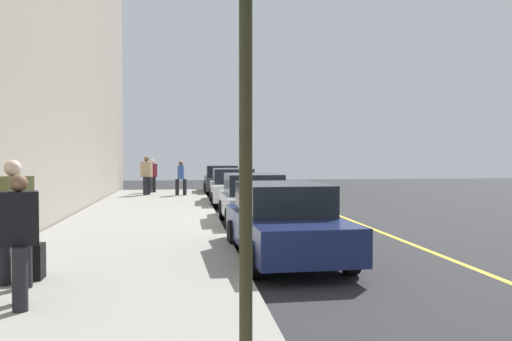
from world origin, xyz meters
name	(u,v)px	position (x,y,z in m)	size (l,w,h in m)	color
ground_plane	(253,224)	(0.00, 0.00, 0.00)	(56.00, 56.00, 0.00)	#28282B
sidewalk	(142,223)	(0.00, -3.30, 0.07)	(28.00, 4.60, 0.15)	gray
lane_stripe_centre	(354,222)	(0.00, 3.20, 0.00)	(28.00, 0.14, 0.01)	gold
parked_car_charcoal	(222,180)	(-12.46, -0.07, 0.76)	(4.42, 1.97, 1.51)	black
parked_car_white	(233,187)	(-6.11, -0.04, 0.76)	(4.59, 1.98, 1.51)	black
parked_car_silver	(254,199)	(0.21, 0.00, 0.76)	(4.14, 1.91, 1.51)	black
parked_car_navy	(284,222)	(5.54, -0.08, 0.76)	(4.57, 2.03, 1.51)	black
pedestrian_burgundy_coat	(152,175)	(-11.78, -3.71, 1.06)	(0.51, 0.54, 1.71)	black
pedestrian_olive_coat	(13,219)	(7.69, -4.52, 1.14)	(0.59, 0.56, 1.86)	black
pedestrian_tan_coat	(147,174)	(-10.14, -3.87, 1.14)	(0.60, 0.57, 1.86)	black
pedestrian_blue_coat	(181,177)	(-9.71, -2.22, 1.02)	(0.46, 0.54, 1.64)	black
pedestrian_black_coat	(19,237)	(8.82, -4.11, 1.05)	(0.54, 0.52, 1.69)	black
traffic_light_pole	(246,58)	(11.13, -1.49, 2.93)	(0.35, 0.26, 4.09)	#2D2D19
rolling_suitcase	(36,261)	(7.26, -4.33, 0.43)	(0.34, 0.22, 0.91)	black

